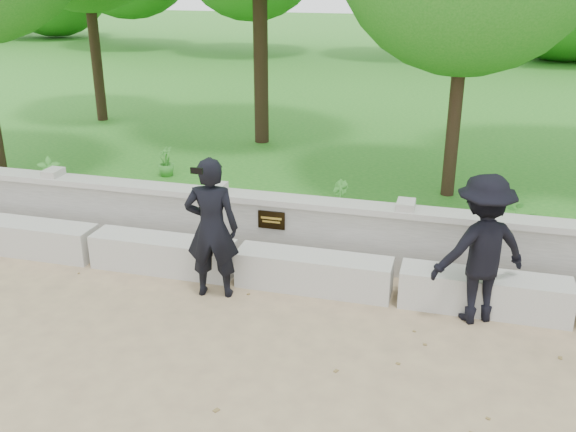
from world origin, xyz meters
The scene contains 10 objects.
ground centered at (0.00, 0.00, 0.00)m, with size 80.00×80.00×0.00m, color tan.
lawn centered at (0.00, 14.00, 0.12)m, with size 40.00×22.00×0.25m, color #21701D.
concrete_bench centered at (0.00, 1.90, 0.22)m, with size 11.90×0.45×0.45m.
parapet_wall centered at (0.00, 2.60, 0.46)m, with size 12.50×0.35×0.90m.
man_main centered at (-0.12, 1.46, 0.86)m, with size 0.69×0.63×1.72m.
visitor_mid centered at (2.90, 1.69, 0.85)m, with size 1.26×1.10×1.70m.
shrub_a centered at (-3.57, 3.30, 0.59)m, with size 0.36×0.24×0.68m, color #3F9231.
shrub_b centered at (0.94, 3.79, 0.52)m, with size 0.29×0.24×0.53m, color #3F9231.
shrub_c centered at (3.46, 3.30, 0.52)m, with size 0.49×0.42×0.54m, color #3F9231.
shrub_d centered at (-2.36, 4.89, 0.51)m, with size 0.29×0.26×0.52m, color #3F9231.
Camera 1 is at (2.56, -4.96, 3.71)m, focal length 40.00 mm.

